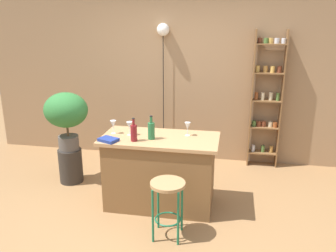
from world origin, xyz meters
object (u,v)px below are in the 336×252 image
at_px(spice_shelf, 266,98).
at_px(cookbook, 108,140).
at_px(bottle_spirits_clear, 134,132).
at_px(bar_stool, 168,196).
at_px(bottle_soda_blue, 151,130).
at_px(potted_plant, 66,113).
at_px(plant_stool, 71,165).
at_px(wine_glass_right, 188,126).
at_px(pendant_globe_light, 163,32).
at_px(wine_glass_left, 113,124).
at_px(wine_glass_center, 129,126).

xyz_separation_m(spice_shelf, cookbook, (-1.86, -1.73, -0.17)).
height_order(bottle_spirits_clear, cookbook, bottle_spirits_clear).
relative_size(bar_stool, bottle_soda_blue, 2.24).
relative_size(potted_plant, cookbook, 3.82).
relative_size(plant_stool, bottle_spirits_clear, 1.76).
xyz_separation_m(bar_stool, wine_glass_right, (0.09, 0.76, 0.52)).
bearing_deg(spice_shelf, bar_stool, -117.22).
bearing_deg(pendant_globe_light, cookbook, -99.07).
relative_size(bar_stool, spice_shelf, 0.30).
distance_m(spice_shelf, cookbook, 2.55).
bearing_deg(potted_plant, wine_glass_left, -24.95).
xyz_separation_m(spice_shelf, pendant_globe_light, (-1.58, 0.05, 0.94)).
height_order(bar_stool, spice_shelf, spice_shelf).
relative_size(bar_stool, wine_glass_right, 3.84).
bearing_deg(wine_glass_right, bottle_spirits_clear, -152.37).
bearing_deg(plant_stool, bar_stool, -33.33).
height_order(bottle_spirits_clear, wine_glass_center, bottle_spirits_clear).
distance_m(bottle_soda_blue, wine_glass_right, 0.44).
bearing_deg(wine_glass_left, bottle_soda_blue, -12.55).
xyz_separation_m(wine_glass_left, cookbook, (0.03, -0.27, -0.10)).
height_order(wine_glass_center, pendant_globe_light, pendant_globe_light).
bearing_deg(wine_glass_right, bar_stool, -97.08).
height_order(spice_shelf, wine_glass_right, spice_shelf).
bearing_deg(bottle_soda_blue, potted_plant, 159.64).
xyz_separation_m(potted_plant, wine_glass_center, (1.00, -0.38, -0.00)).
relative_size(spice_shelf, pendant_globe_light, 0.97).
xyz_separation_m(wine_glass_left, wine_glass_right, (0.89, 0.09, 0.00)).
height_order(bar_stool, pendant_globe_light, pendant_globe_light).
distance_m(bottle_soda_blue, pendant_globe_light, 1.92).
distance_m(spice_shelf, plant_stool, 3.01).
bearing_deg(wine_glass_right, potted_plant, 170.59).
xyz_separation_m(bottle_soda_blue, wine_glass_center, (-0.29, 0.09, 0.01)).
xyz_separation_m(bottle_spirits_clear, wine_glass_right, (0.57, 0.30, 0.01)).
distance_m(bar_stool, plant_stool, 1.91).
height_order(spice_shelf, cookbook, spice_shelf).
relative_size(wine_glass_left, wine_glass_center, 1.00).
xyz_separation_m(bar_stool, plant_stool, (-1.58, 1.04, -0.24)).
height_order(bar_stool, wine_glass_center, wine_glass_center).
bearing_deg(wine_glass_right, spice_shelf, 53.81).
distance_m(bar_stool, pendant_globe_light, 2.71).
bearing_deg(wine_glass_left, wine_glass_right, 5.61).
height_order(bar_stool, potted_plant, potted_plant).
bearing_deg(bottle_spirits_clear, wine_glass_right, 27.63).
bearing_deg(wine_glass_left, potted_plant, 155.05).
xyz_separation_m(potted_plant, bottle_spirits_clear, (1.10, -0.58, -0.02)).
relative_size(plant_stool, wine_glass_center, 2.92).
bearing_deg(spice_shelf, pendant_globe_light, 178.31).
distance_m(wine_glass_right, pendant_globe_light, 1.83).
xyz_separation_m(plant_stool, pendant_globe_light, (1.10, 1.14, 1.77)).
relative_size(potted_plant, bottle_spirits_clear, 2.94).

